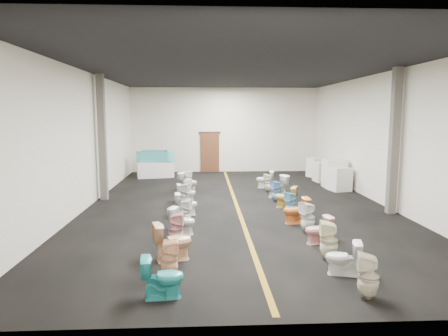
{
  "coord_description": "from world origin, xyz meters",
  "views": [
    {
      "loc": [
        -1.08,
        -13.49,
        3.08
      ],
      "look_at": [
        -0.38,
        1.0,
        1.13
      ],
      "focal_mm": 32.0,
      "sensor_mm": 36.0,
      "label": 1
    }
  ],
  "objects": [
    {
      "name": "ceiling",
      "position": [
        0.0,
        0.0,
        4.5
      ],
      "size": [
        16.0,
        16.0,
        0.0
      ],
      "primitive_type": "plane",
      "rotation": [
        3.14,
        0.0,
        0.0
      ],
      "color": "black",
      "rests_on": "ground"
    },
    {
      "name": "toilet_right_0",
      "position": [
        1.65,
        -7.24,
        0.39
      ],
      "size": [
        0.45,
        0.44,
        0.79
      ],
      "primitive_type": "imported",
      "rotation": [
        0.0,
        0.0,
        -1.85
      ],
      "color": "beige",
      "rests_on": "floor"
    },
    {
      "name": "toilet_left_8",
      "position": [
        -1.74,
        0.37,
        0.34
      ],
      "size": [
        0.71,
        0.49,
        0.67
      ],
      "primitive_type": "imported",
      "rotation": [
        0.0,
        0.0,
        1.75
      ],
      "color": "white",
      "rests_on": "floor"
    },
    {
      "name": "bathtub",
      "position": [
        -3.52,
        6.19,
        1.07
      ],
      "size": [
        1.86,
        0.73,
        0.55
      ],
      "rotation": [
        0.0,
        0.0,
        -0.06
      ],
      "color": "#3EAFB2",
      "rests_on": "display_table"
    },
    {
      "name": "wall_left",
      "position": [
        -5.0,
        0.0,
        2.25
      ],
      "size": [
        0.0,
        16.0,
        16.0
      ],
      "primitive_type": "plane",
      "rotation": [
        1.57,
        0.0,
        1.57
      ],
      "color": "beige",
      "rests_on": "ground"
    },
    {
      "name": "toilet_left_1",
      "position": [
        -1.77,
        -6.21,
        0.37
      ],
      "size": [
        0.39,
        0.38,
        0.75
      ],
      "primitive_type": "imported",
      "rotation": [
        0.0,
        0.0,
        1.73
      ],
      "color": "#F7BB90",
      "rests_on": "floor"
    },
    {
      "name": "toilet_right_8",
      "position": [
        1.45,
        0.32,
        0.38
      ],
      "size": [
        0.46,
        0.45,
        0.76
      ],
      "primitive_type": "imported",
      "rotation": [
        0.0,
        0.0,
        -1.16
      ],
      "color": "#6CA5DA",
      "rests_on": "floor"
    },
    {
      "name": "toilet_left_4",
      "position": [
        -1.67,
        -3.41,
        0.35
      ],
      "size": [
        0.78,
        0.6,
        0.7
      ],
      "primitive_type": "imported",
      "rotation": [
        0.0,
        0.0,
        1.22
      ],
      "color": "white",
      "rests_on": "floor"
    },
    {
      "name": "toilet_left_2",
      "position": [
        -1.77,
        -5.28,
        0.41
      ],
      "size": [
        0.91,
        0.68,
        0.83
      ],
      "primitive_type": "imported",
      "rotation": [
        0.0,
        0.0,
        1.87
      ],
      "color": "#F3BA89",
      "rests_on": "floor"
    },
    {
      "name": "toilet_right_7",
      "position": [
        1.59,
        -0.65,
        0.37
      ],
      "size": [
        0.83,
        0.67,
        0.74
      ],
      "primitive_type": "imported",
      "rotation": [
        0.0,
        0.0,
        -1.99
      ],
      "color": "gold",
      "rests_on": "floor"
    },
    {
      "name": "wall_right",
      "position": [
        5.0,
        0.0,
        2.25
      ],
      "size": [
        0.0,
        16.0,
        16.0
      ],
      "primitive_type": "plane",
      "rotation": [
        1.57,
        0.0,
        -1.57
      ],
      "color": "beige",
      "rests_on": "ground"
    },
    {
      "name": "toilet_right_1",
      "position": [
        1.58,
        -6.23,
        0.34
      ],
      "size": [
        0.74,
        0.53,
        0.68
      ],
      "primitive_type": "imported",
      "rotation": [
        0.0,
        0.0,
        -1.81
      ],
      "color": "white",
      "rests_on": "floor"
    },
    {
      "name": "toilet_left_7",
      "position": [
        -1.78,
        -0.57,
        0.43
      ],
      "size": [
        0.5,
        0.5,
        0.86
      ],
      "primitive_type": "imported",
      "rotation": [
        0.0,
        0.0,
        1.22
      ],
      "color": "silver",
      "rests_on": "floor"
    },
    {
      "name": "appliance_crate_c",
      "position": [
        4.4,
        4.47,
        0.45
      ],
      "size": [
        0.87,
        0.87,
        0.91
      ],
      "primitive_type": "cube",
      "rotation": [
        0.0,
        0.0,
        0.1
      ],
      "color": "silver",
      "rests_on": "floor"
    },
    {
      "name": "toilet_right_2",
      "position": [
        1.55,
        -5.41,
        0.42
      ],
      "size": [
        0.45,
        0.45,
        0.85
      ],
      "primitive_type": "imported",
      "rotation": [
        0.0,
        0.0,
        -1.75
      ],
      "color": "beige",
      "rests_on": "floor"
    },
    {
      "name": "column_right",
      "position": [
        4.75,
        -1.5,
        2.25
      ],
      "size": [
        0.25,
        0.25,
        4.5
      ],
      "primitive_type": "cube",
      "color": "#59544C",
      "rests_on": "floor"
    },
    {
      "name": "door_frame",
      "position": [
        -0.8,
        7.95,
        2.12
      ],
      "size": [
        1.15,
        0.08,
        0.1
      ],
      "primitive_type": "cube",
      "color": "#331C11",
      "rests_on": "back_door"
    },
    {
      "name": "display_table",
      "position": [
        -3.52,
        6.19,
        0.39
      ],
      "size": [
        1.89,
        1.21,
        0.78
      ],
      "primitive_type": "cube",
      "rotation": [
        0.0,
        0.0,
        0.21
      ],
      "color": "white",
      "rests_on": "floor"
    },
    {
      "name": "appliance_crate_d",
      "position": [
        4.4,
        5.87,
        0.47
      ],
      "size": [
        0.86,
        0.86,
        0.94
      ],
      "primitive_type": "cube",
      "rotation": [
        0.0,
        0.0,
        0.38
      ],
      "color": "white",
      "rests_on": "floor"
    },
    {
      "name": "toilet_left_6",
      "position": [
        -1.66,
        -1.43,
        0.35
      ],
      "size": [
        0.7,
        0.42,
        0.7
      ],
      "primitive_type": "imported",
      "rotation": [
        0.0,
        0.0,
        1.62
      ],
      "color": "white",
      "rests_on": "floor"
    },
    {
      "name": "toilet_left_9",
      "position": [
        -1.76,
        1.23,
        0.35
      ],
      "size": [
        0.43,
        0.42,
        0.71
      ],
      "primitive_type": "imported",
      "rotation": [
        0.0,
        0.0,
        1.98
      ],
      "color": "white",
      "rests_on": "floor"
    },
    {
      "name": "toilet_right_10",
      "position": [
        1.46,
        2.13,
        0.37
      ],
      "size": [
        0.44,
        0.44,
        0.73
      ],
      "primitive_type": "imported",
      "rotation": [
        0.0,
        0.0,
        -2.0
      ],
      "color": "beige",
      "rests_on": "floor"
    },
    {
      "name": "appliance_crate_a",
      "position": [
        4.4,
        2.27,
        0.48
      ],
      "size": [
        0.89,
        0.89,
        0.95
      ],
      "primitive_type": "cube",
      "rotation": [
        0.0,
        0.0,
        0.23
      ],
      "color": "silver",
      "rests_on": "floor"
    },
    {
      "name": "toilet_right_5",
      "position": [
        1.51,
        -2.55,
        0.38
      ],
      "size": [
        0.77,
        0.48,
        0.75
      ],
      "primitive_type": "imported",
      "rotation": [
        0.0,
        0.0,
        -1.49
      ],
      "color": "orange",
      "rests_on": "floor"
    },
    {
      "name": "toilet_left_11",
      "position": [
        -1.8,
        3.21,
        0.37
      ],
      "size": [
        0.34,
        0.34,
        0.74
      ],
      "primitive_type": "imported",
      "rotation": [
        0.0,
        0.0,
        1.55
      ],
      "color": "white",
      "rests_on": "floor"
    },
    {
      "name": "toilet_left_10",
      "position": [
        -1.75,
        2.3,
        0.39
      ],
      "size": [
        0.87,
        0.7,
        0.78
      ],
      "primitive_type": "imported",
      "rotation": [
        0.0,
        0.0,
        1.17
      ],
      "color": "silver",
      "rests_on": "floor"
    },
    {
      "name": "toilet_right_4",
      "position": [
        1.61,
        -3.45,
        0.41
      ],
      "size": [
        0.48,
        0.48,
        0.82
      ],
      "primitive_type": "imported",
      "rotation": [
        0.0,
        0.0,
        -1.21
      ],
      "color": "silver",
      "rests_on": "floor"
    },
    {
      "name": "wall_front",
      "position": [
        0.0,
        -8.0,
        2.25
      ],
      "size": [
        10.0,
        0.0,
        10.0
      ],
      "primitive_type": "plane",
      "rotation": [
        -1.57,
        0.0,
        0.0
      ],
      "color": "beige",
      "rests_on": "ground"
    },
    {
      "name": "column_left",
      "position": [
        -4.75,
        1.0,
        2.25
      ],
      "size": [
        0.25,
        0.25,
        4.5
      ],
      "primitive_type": "cube",
      "color": "#59544C",
      "rests_on": "floor"
    },
    {
      "name": "toilet_right_3",
      "position": [
        1.63,
        -4.34,
        0.34
      ],
      "size": [
        0.72,
        0.49,
        0.67
      ],
      "primitive_type": "imported",
      "rotation": [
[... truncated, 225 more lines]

